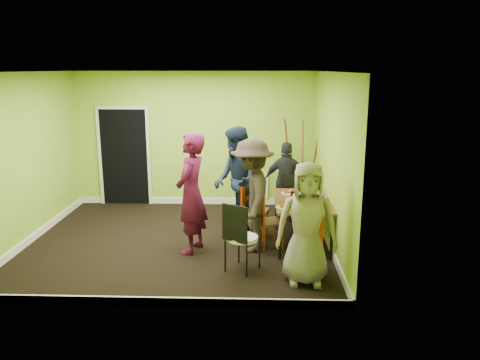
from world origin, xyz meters
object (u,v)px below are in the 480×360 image
object	(u,v)px
chair_bentwood	(240,234)
thermos	(298,192)
dining_table	(302,203)
person_front_end	(307,224)
blue_bottle	(322,201)
chair_back_end	(290,189)
easel	(301,166)
person_left_far	(236,181)
chair_front_end	(308,241)
chair_left_near	(266,217)
chair_left_far	(251,205)
person_back_end	(287,182)
person_standing	(191,193)
orange_bottle	(294,193)
person_left_near	(252,195)

from	to	relation	value
chair_bentwood	thermos	world-z (taller)	chair_bentwood
dining_table	person_front_end	size ratio (longest dim) A/B	0.90
chair_bentwood	blue_bottle	distance (m)	1.52
thermos	blue_bottle	world-z (taller)	thermos
chair_back_end	easel	xyz separation A→B (m)	(0.27, 0.72, 0.29)
chair_back_end	thermos	xyz separation A→B (m)	(0.06, -1.01, 0.20)
chair_bentwood	person_left_far	bearing A→B (deg)	124.67
easel	thermos	world-z (taller)	easel
easel	blue_bottle	xyz separation A→B (m)	(0.12, -2.19, -0.10)
thermos	person_front_end	world-z (taller)	person_front_end
dining_table	chair_front_end	size ratio (longest dim) A/B	1.60
chair_front_end	chair_bentwood	xyz separation A→B (m)	(-0.95, 0.13, 0.04)
dining_table	chair_left_near	xyz separation A→B (m)	(-0.60, -0.22, -0.18)
easel	blue_bottle	bearing A→B (deg)	-86.76
dining_table	easel	world-z (taller)	easel
chair_back_end	blue_bottle	bearing A→B (deg)	99.31
chair_back_end	chair_front_end	xyz separation A→B (m)	(0.08, -2.40, -0.13)
easel	person_left_far	bearing A→B (deg)	-132.04
chair_back_end	chair_left_near	bearing A→B (deg)	64.17
chair_left_near	thermos	size ratio (longest dim) A/B	4.52
thermos	person_left_far	distance (m)	1.10
easel	thermos	xyz separation A→B (m)	(-0.21, -1.73, -0.09)
chair_left_far	thermos	world-z (taller)	chair_left_far
chair_back_end	person_back_end	distance (m)	0.18
thermos	person_standing	bearing A→B (deg)	-163.63
chair_front_end	person_standing	size ratio (longest dim) A/B	0.49
chair_front_end	person_standing	bearing A→B (deg)	148.86
dining_table	chair_bentwood	bearing A→B (deg)	-130.28
orange_bottle	chair_left_near	bearing A→B (deg)	-136.22
chair_left_far	blue_bottle	world-z (taller)	chair_left_far
blue_bottle	person_back_end	distance (m)	1.67
thermos	person_front_end	bearing A→B (deg)	-90.93
chair_back_end	person_front_end	bearing A→B (deg)	85.10
chair_left_near	person_standing	size ratio (longest dim) A/B	0.48
dining_table	blue_bottle	bearing A→B (deg)	-53.53
chair_left_far	chair_bentwood	world-z (taller)	chair_bentwood
orange_bottle	person_back_end	distance (m)	0.98
chair_bentwood	orange_bottle	world-z (taller)	chair_bentwood
dining_table	person_left_near	xyz separation A→B (m)	(-0.82, -0.30, 0.21)
chair_front_end	easel	distance (m)	3.15
chair_left_far	person_left_far	bearing A→B (deg)	-105.24
dining_table	person_back_end	bearing A→B (deg)	98.14
person_left_near	orange_bottle	bearing A→B (deg)	125.94
person_standing	thermos	bearing A→B (deg)	120.75
easel	person_standing	size ratio (longest dim) A/B	1.00
chair_left_near	person_standing	bearing A→B (deg)	-102.53
easel	chair_left_far	bearing A→B (deg)	-123.03
easel	person_left_far	size ratio (longest dim) A/B	1.00
easel	person_front_end	distance (m)	3.30
person_front_end	easel	bearing A→B (deg)	86.99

